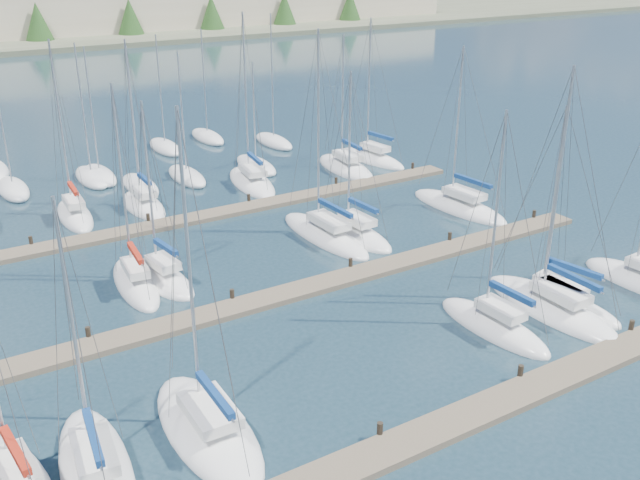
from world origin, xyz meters
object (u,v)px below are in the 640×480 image
sailboat_i (136,283)px  sailboat_r (372,158)px  sailboat_j (162,279)px  sailboat_l (354,233)px  sailboat_b (96,470)px  sailboat_f (552,300)px  sailboat_k (325,235)px  sailboat_q (346,167)px  sailboat_m (459,207)px  sailboat_d (494,326)px  sailboat_o (144,205)px  sailboat_e (552,308)px  sailboat_n (75,215)px  sailboat_p (252,182)px  sailboat_c (208,428)px

sailboat_i → sailboat_r: bearing=32.5°
sailboat_j → sailboat_i: (-1.56, 0.23, 0.01)m
sailboat_l → sailboat_i: 15.31m
sailboat_b → sailboat_f: 25.66m
sailboat_b → sailboat_k: size_ratio=0.81×
sailboat_j → sailboat_r: (25.46, 14.10, 0.00)m
sailboat_q → sailboat_m: 13.06m
sailboat_b → sailboat_j: size_ratio=1.02×
sailboat_r → sailboat_f: bearing=-112.4°
sailboat_q → sailboat_m: sailboat_m is taller
sailboat_m → sailboat_b: bearing=-159.1°
sailboat_d → sailboat_o: bearing=106.9°
sailboat_r → sailboat_k: bearing=-142.2°
sailboat_m → sailboat_e: bearing=-118.2°
sailboat_n → sailboat_p: size_ratio=0.93×
sailboat_o → sailboat_p: bearing=5.2°
sailboat_b → sailboat_l: bearing=40.2°
sailboat_f → sailboat_c: sailboat_c is taller
sailboat_j → sailboat_m: bearing=-6.7°
sailboat_n → sailboat_i: (0.17, -13.36, -0.00)m
sailboat_f → sailboat_j: bearing=130.1°
sailboat_b → sailboat_k: bearing=44.0°
sailboat_n → sailboat_f: sailboat_n is taller
sailboat_e → sailboat_m: 16.38m
sailboat_o → sailboat_q: bearing=1.2°
sailboat_o → sailboat_f: 30.76m
sailboat_d → sailboat_m: bearing=51.6°
sailboat_b → sailboat_i: bearing=73.0°
sailboat_n → sailboat_d: bearing=-59.1°
sailboat_e → sailboat_o: bearing=116.4°
sailboat_l → sailboat_e: (3.16, -14.73, 0.00)m
sailboat_k → sailboat_p: 13.05m
sailboat_r → sailboat_q: bearing=-171.0°
sailboat_d → sailboat_r: 31.36m
sailboat_q → sailboat_p: sailboat_p is taller
sailboat_l → sailboat_d: (-0.97, -14.47, 0.01)m
sailboat_n → sailboat_j: (1.73, -13.58, -0.01)m
sailboat_d → sailboat_f: (4.87, 0.39, -0.01)m
sailboat_o → sailboat_e: (13.61, -27.86, -0.01)m
sailboat_n → sailboat_i: bearing=-85.6°
sailboat_f → sailboat_m: 15.49m
sailboat_j → sailboat_d: sailboat_d is taller
sailboat_r → sailboat_c: bearing=-142.1°
sailboat_l → sailboat_q: size_ratio=0.97×
sailboat_b → sailboat_k: sailboat_k is taller
sailboat_m → sailboat_p: bearing=124.1°
sailboat_e → sailboat_b: bearing=179.8°
sailboat_f → sailboat_k: bearing=100.0°
sailboat_b → sailboat_c: sailboat_c is taller
sailboat_r → sailboat_k: (-13.57, -13.41, -0.00)m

